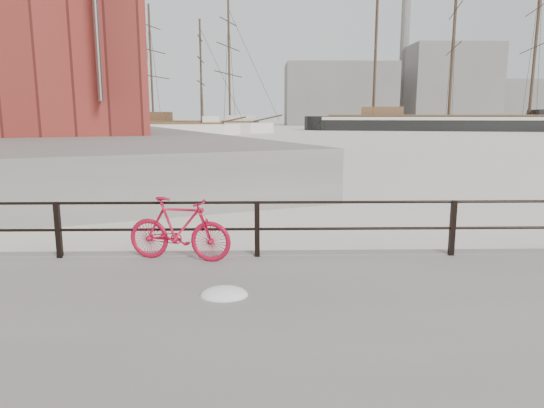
% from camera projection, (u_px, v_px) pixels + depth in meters
% --- Properties ---
extents(ground, '(400.00, 400.00, 0.00)m').
position_uv_depth(ground, '(446.00, 271.00, 8.96)').
color(ground, white).
rests_on(ground, ground).
extents(far_quay, '(78.44, 148.07, 1.80)m').
position_uv_depth(far_quay, '(36.00, 128.00, 78.74)').
color(far_quay, gray).
rests_on(far_quay, ground).
extents(guardrail, '(28.00, 0.10, 1.00)m').
position_uv_depth(guardrail, '(453.00, 228.00, 8.66)').
color(guardrail, black).
rests_on(guardrail, promenade).
extents(bicycle, '(1.85, 0.67, 1.11)m').
position_uv_depth(bicycle, '(179.00, 229.00, 8.36)').
color(bicycle, '#AD0B28').
rests_on(bicycle, promenade).
extents(barque_black, '(65.01, 34.45, 34.93)m').
position_uv_depth(barque_black, '(448.00, 131.00, 92.76)').
color(barque_black, black).
rests_on(barque_black, ground).
extents(schooner_mid, '(34.04, 21.55, 22.48)m').
position_uv_depth(schooner_mid, '(191.00, 132.00, 84.25)').
color(schooner_mid, silver).
rests_on(schooner_mid, ground).
extents(schooner_left, '(23.35, 11.01, 17.69)m').
position_uv_depth(schooner_left, '(168.00, 135.00, 73.84)').
color(schooner_left, silver).
rests_on(schooner_left, ground).
extents(workboat_near, '(11.59, 9.80, 7.00)m').
position_uv_depth(workboat_near, '(15.00, 151.00, 39.23)').
color(workboat_near, black).
rests_on(workboat_near, ground).
extents(apartment_cream, '(24.16, 21.40, 21.20)m').
position_uv_depth(apartment_cream, '(10.00, 45.00, 66.86)').
color(apartment_cream, beige).
rests_on(apartment_cream, far_quay).
extents(apartment_grey, '(26.02, 22.15, 23.20)m').
position_uv_depth(apartment_grey, '(21.00, 56.00, 86.56)').
color(apartment_grey, '#A09F9A').
rests_on(apartment_grey, far_quay).
extents(apartment_brick, '(27.87, 22.90, 21.20)m').
position_uv_depth(apartment_brick, '(29.00, 72.00, 107.53)').
color(apartment_brick, brown).
rests_on(apartment_brick, far_quay).
extents(industrial_west, '(32.00, 18.00, 18.00)m').
position_uv_depth(industrial_west, '(339.00, 95.00, 145.47)').
color(industrial_west, gray).
rests_on(industrial_west, ground).
extents(industrial_mid, '(26.00, 20.00, 24.00)m').
position_uv_depth(industrial_mid, '(449.00, 86.00, 150.62)').
color(industrial_mid, gray).
rests_on(industrial_mid, ground).
extents(industrial_east, '(20.00, 16.00, 14.00)m').
position_uv_depth(industrial_east, '(512.00, 103.00, 156.93)').
color(industrial_east, gray).
rests_on(industrial_east, ground).
extents(smokestack, '(2.80, 2.80, 44.00)m').
position_uv_depth(smokestack, '(404.00, 54.00, 153.45)').
color(smokestack, gray).
rests_on(smokestack, ground).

